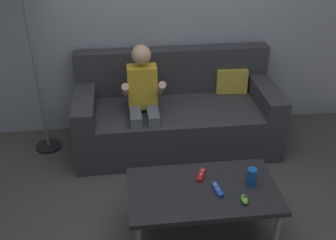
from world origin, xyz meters
TOP-DOWN VIEW (x-y plane):
  - wall_back at (0.00, 1.78)m, footprint 4.18×0.05m
  - couch at (0.06, 1.38)m, footprint 1.81×0.80m
  - person_seated_on_couch at (-0.25, 1.20)m, footprint 0.35×0.43m
  - coffee_table at (0.07, 0.17)m, footprint 0.99×0.57m
  - game_remote_red_near_edge at (0.09, 0.31)m, footprint 0.09×0.14m
  - nunchuk_lime at (0.31, 0.02)m, footprint 0.05×0.09m
  - game_remote_blue_far_corner at (0.16, 0.14)m, footprint 0.06×0.14m
  - soda_can at (0.40, 0.18)m, footprint 0.07×0.07m

SIDE VIEW (x-z plane):
  - couch at x=0.06m, z-range -0.13..0.72m
  - coffee_table at x=0.07m, z-range 0.17..0.57m
  - game_remote_red_near_edge at x=0.09m, z-range 0.40..0.43m
  - game_remote_blue_far_corner at x=0.16m, z-range 0.40..0.43m
  - nunchuk_lime at x=0.31m, z-range 0.40..0.45m
  - soda_can at x=0.40m, z-range 0.41..0.53m
  - person_seated_on_couch at x=-0.25m, z-range 0.07..1.08m
  - wall_back at x=0.00m, z-range 0.00..2.50m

